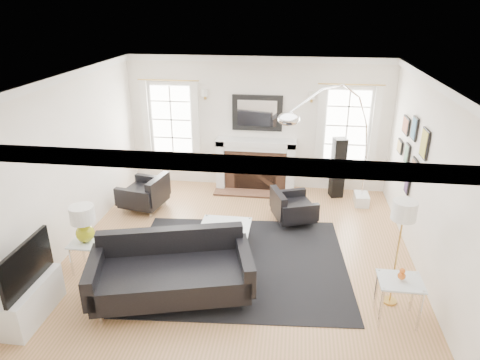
# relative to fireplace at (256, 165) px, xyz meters

# --- Properties ---
(floor) EXTENTS (6.00, 6.00, 0.00)m
(floor) POSITION_rel_fireplace_xyz_m (0.00, -2.79, -0.54)
(floor) COLOR #A07643
(floor) RESTS_ON ground
(back_wall) EXTENTS (5.50, 0.04, 2.80)m
(back_wall) POSITION_rel_fireplace_xyz_m (0.00, 0.21, 0.86)
(back_wall) COLOR white
(back_wall) RESTS_ON floor
(front_wall) EXTENTS (5.50, 0.04, 2.80)m
(front_wall) POSITION_rel_fireplace_xyz_m (0.00, -5.79, 0.86)
(front_wall) COLOR white
(front_wall) RESTS_ON floor
(left_wall) EXTENTS (0.04, 6.00, 2.80)m
(left_wall) POSITION_rel_fireplace_xyz_m (-2.75, -2.79, 0.86)
(left_wall) COLOR white
(left_wall) RESTS_ON floor
(right_wall) EXTENTS (0.04, 6.00, 2.80)m
(right_wall) POSITION_rel_fireplace_xyz_m (2.75, -2.79, 0.86)
(right_wall) COLOR white
(right_wall) RESTS_ON floor
(ceiling) EXTENTS (5.50, 6.00, 0.02)m
(ceiling) POSITION_rel_fireplace_xyz_m (0.00, -2.79, 2.26)
(ceiling) COLOR white
(ceiling) RESTS_ON back_wall
(crown_molding) EXTENTS (5.50, 6.00, 0.12)m
(crown_molding) POSITION_rel_fireplace_xyz_m (0.00, -2.79, 2.20)
(crown_molding) COLOR white
(crown_molding) RESTS_ON back_wall
(fireplace) EXTENTS (1.70, 0.69, 1.11)m
(fireplace) POSITION_rel_fireplace_xyz_m (0.00, 0.00, 0.00)
(fireplace) COLOR white
(fireplace) RESTS_ON floor
(mantel_mirror) EXTENTS (1.05, 0.07, 0.75)m
(mantel_mirror) POSITION_rel_fireplace_xyz_m (0.00, 0.16, 1.11)
(mantel_mirror) COLOR black
(mantel_mirror) RESTS_ON back_wall
(window_left) EXTENTS (1.24, 0.15, 1.62)m
(window_left) POSITION_rel_fireplace_xyz_m (-1.85, 0.16, 0.92)
(window_left) COLOR white
(window_left) RESTS_ON back_wall
(window_right) EXTENTS (1.24, 0.15, 1.62)m
(window_right) POSITION_rel_fireplace_xyz_m (1.85, 0.16, 0.92)
(window_right) COLOR white
(window_right) RESTS_ON back_wall
(gallery_wall) EXTENTS (0.04, 1.73, 1.29)m
(gallery_wall) POSITION_rel_fireplace_xyz_m (2.72, -1.50, 0.99)
(gallery_wall) COLOR black
(gallery_wall) RESTS_ON right_wall
(tv_unit) EXTENTS (0.35, 1.00, 1.09)m
(tv_unit) POSITION_rel_fireplace_xyz_m (-2.44, -4.49, -0.21)
(tv_unit) COLOR white
(tv_unit) RESTS_ON floor
(area_rug) EXTENTS (3.55, 3.03, 0.01)m
(area_rug) POSITION_rel_fireplace_xyz_m (0.03, -2.91, -0.54)
(area_rug) COLOR black
(area_rug) RESTS_ON floor
(sofa) EXTENTS (2.34, 1.51, 0.71)m
(sofa) POSITION_rel_fireplace_xyz_m (-0.78, -3.80, -0.16)
(sofa) COLOR black
(sofa) RESTS_ON floor
(armchair_left) EXTENTS (0.92, 0.99, 0.58)m
(armchair_left) POSITION_rel_fireplace_xyz_m (-2.02, -1.27, -0.22)
(armchair_left) COLOR black
(armchair_left) RESTS_ON floor
(armchair_right) EXTENTS (0.92, 0.97, 0.53)m
(armchair_right) POSITION_rel_fireplace_xyz_m (0.80, -1.45, -0.25)
(armchair_right) COLOR black
(armchair_right) RESTS_ON floor
(coffee_table) EXTENTS (0.83, 0.83, 0.37)m
(coffee_table) POSITION_rel_fireplace_xyz_m (-0.27, -2.47, -0.21)
(coffee_table) COLOR silver
(coffee_table) RESTS_ON floor
(side_table_left) EXTENTS (0.45, 0.45, 0.50)m
(side_table_left) POSITION_rel_fireplace_xyz_m (-2.20, -3.39, -0.15)
(side_table_left) COLOR silver
(side_table_left) RESTS_ON floor
(nesting_table) EXTENTS (0.54, 0.46, 0.60)m
(nesting_table) POSITION_rel_fireplace_xyz_m (2.20, -3.91, -0.07)
(nesting_table) COLOR silver
(nesting_table) RESTS_ON floor
(gourd_lamp) EXTENTS (0.36, 0.36, 0.58)m
(gourd_lamp) POSITION_rel_fireplace_xyz_m (-2.20, -3.39, 0.29)
(gourd_lamp) COLOR #B3B616
(gourd_lamp) RESTS_ON side_table_left
(orange_vase) EXTENTS (0.10, 0.10, 0.16)m
(orange_vase) POSITION_rel_fireplace_xyz_m (2.20, -3.91, 0.14)
(orange_vase) COLOR #D5611B
(orange_vase) RESTS_ON nesting_table
(arc_floor_lamp) EXTENTS (1.83, 1.70, 2.59)m
(arc_floor_lamp) POSITION_rel_fireplace_xyz_m (1.44, -1.13, 0.86)
(arc_floor_lamp) COLOR white
(arc_floor_lamp) RESTS_ON floor
(stick_floor_lamp) EXTENTS (0.31, 0.31, 1.52)m
(stick_floor_lamp) POSITION_rel_fireplace_xyz_m (2.20, -3.57, 0.78)
(stick_floor_lamp) COLOR gold
(stick_floor_lamp) RESTS_ON floor
(speaker_tower) EXTENTS (0.31, 0.31, 1.26)m
(speaker_tower) POSITION_rel_fireplace_xyz_m (1.71, -0.14, 0.09)
(speaker_tower) COLOR black
(speaker_tower) RESTS_ON floor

